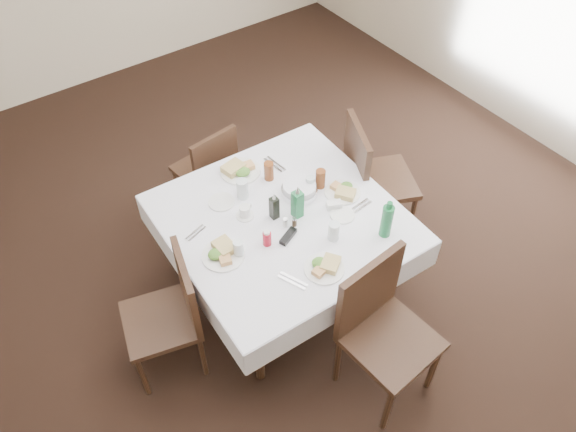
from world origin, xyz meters
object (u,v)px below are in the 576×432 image
object	(u,v)px
dining_table	(283,225)
water_s	(334,231)
chair_east	(370,174)
coffee_mug	(245,212)
chair_west	(173,309)
oil_cruet_dark	(274,207)
ketchup_bottle	(267,238)
green_bottle	(387,221)
water_n	(242,189)
oil_cruet_green	(297,203)
water_e	(310,184)
water_w	(239,248)
chair_south	(380,322)
chair_north	(209,167)
bread_basket	(299,189)

from	to	relation	value
dining_table	water_s	distance (m)	0.39
chair_east	water_s	size ratio (longest dim) A/B	7.81
dining_table	coffee_mug	distance (m)	0.27
dining_table	chair_west	world-z (taller)	chair_west
oil_cruet_dark	ketchup_bottle	distance (m)	0.24
ketchup_bottle	green_bottle	size ratio (longest dim) A/B	0.42
dining_table	water_n	bearing A→B (deg)	109.15
water_s	oil_cruet_green	bearing A→B (deg)	103.13
water_s	water_e	bearing A→B (deg)	71.65
dining_table	water_w	xyz separation A→B (m)	(-0.40, -0.10, 0.13)
dining_table	chair_west	distance (m)	0.89
ketchup_bottle	coffee_mug	bearing A→B (deg)	86.50
chair_west	green_bottle	bearing A→B (deg)	-17.82
chair_south	water_e	bearing A→B (deg)	77.05
chair_north	water_s	xyz separation A→B (m)	(0.17, -1.31, 0.34)
water_n	green_bottle	xyz separation A→B (m)	(0.55, -0.81, 0.05)
oil_cruet_dark	ketchup_bottle	xyz separation A→B (m)	(-0.17, -0.17, -0.04)
oil_cruet_green	dining_table	bearing A→B (deg)	156.17
water_s	water_e	size ratio (longest dim) A/B	1.15
chair_east	green_bottle	world-z (taller)	green_bottle
chair_west	water_e	size ratio (longest dim) A/B	8.24
chair_east	chair_west	world-z (taller)	chair_east
chair_north	water_w	world-z (taller)	water_w
chair_north	water_w	bearing A→B (deg)	-109.51
bread_basket	chair_west	bearing A→B (deg)	-170.40
water_s	chair_west	bearing A→B (deg)	165.70
water_e	oil_cruet_green	bearing A→B (deg)	-145.96
chair_north	bread_basket	size ratio (longest dim) A/B	3.46
chair_east	oil_cruet_dark	bearing A→B (deg)	-174.89
water_s	ketchup_bottle	xyz separation A→B (m)	(-0.37, 0.20, -0.01)
chair_west	ketchup_bottle	size ratio (longest dim) A/B	7.98
chair_north	chair_south	bearing A→B (deg)	-87.38
dining_table	water_w	world-z (taller)	water_w
green_bottle	bread_basket	bearing A→B (deg)	110.16
water_w	bread_basket	bearing A→B (deg)	19.32
chair_north	bread_basket	bearing A→B (deg)	-74.73
dining_table	oil_cruet_green	world-z (taller)	oil_cruet_green
coffee_mug	water_s	bearing A→B (deg)	-54.31
chair_north	water_w	size ratio (longest dim) A/B	7.19
chair_west	coffee_mug	size ratio (longest dim) A/B	7.37
chair_south	water_w	size ratio (longest dim) A/B	8.68
water_s	ketchup_bottle	size ratio (longest dim) A/B	1.11
chair_east	coffee_mug	world-z (taller)	chair_east
dining_table	oil_cruet_green	bearing A→B (deg)	-23.83
chair_east	oil_cruet_dark	distance (m)	0.96
dining_table	green_bottle	world-z (taller)	green_bottle
bread_basket	oil_cruet_green	size ratio (longest dim) A/B	0.95
dining_table	chair_south	world-z (taller)	chair_south
coffee_mug	ketchup_bottle	bearing A→B (deg)	-93.50
water_w	water_n	bearing A→B (deg)	54.92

